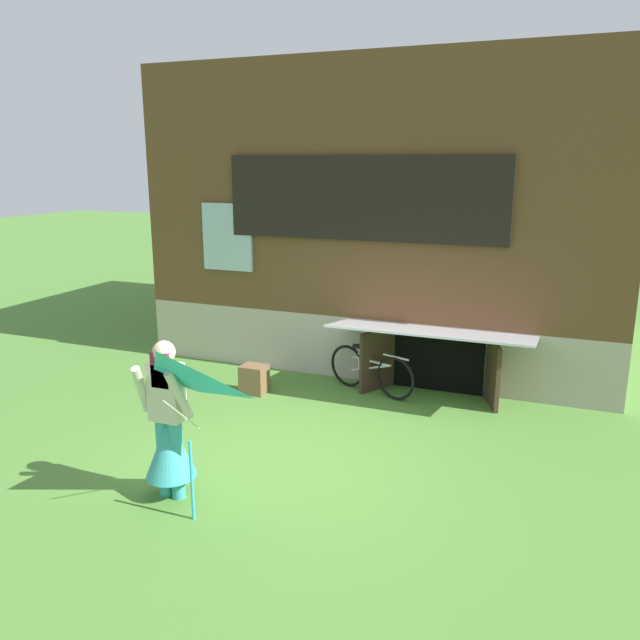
% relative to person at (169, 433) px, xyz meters
% --- Properties ---
extents(ground_plane, '(60.00, 60.00, 0.00)m').
position_rel_person_xyz_m(ground_plane, '(0.68, 1.19, -0.71)').
color(ground_plane, '#4C7F33').
extents(log_house, '(7.68, 6.69, 4.94)m').
position_rel_person_xyz_m(log_house, '(0.68, 6.97, 1.76)').
color(log_house, '#ADA393').
rests_on(log_house, ground_plane).
extents(person, '(0.61, 0.53, 1.68)m').
position_rel_person_xyz_m(person, '(0.00, 0.00, 0.00)').
color(person, teal).
rests_on(person, ground_plane).
extents(kite, '(0.97, 0.97, 1.66)m').
position_rel_person_xyz_m(kite, '(0.32, -0.54, 0.64)').
color(kite, '#2DB2CC').
rests_on(kite, ground_plane).
extents(bicycle_silver, '(1.47, 0.56, 0.71)m').
position_rel_person_xyz_m(bicycle_silver, '(1.00, 3.70, -0.37)').
color(bicycle_silver, black).
rests_on(bicycle_silver, ground_plane).
extents(wooden_crate, '(0.38, 0.32, 0.43)m').
position_rel_person_xyz_m(wooden_crate, '(-0.62, 3.05, -0.50)').
color(wooden_crate, brown).
rests_on(wooden_crate, ground_plane).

